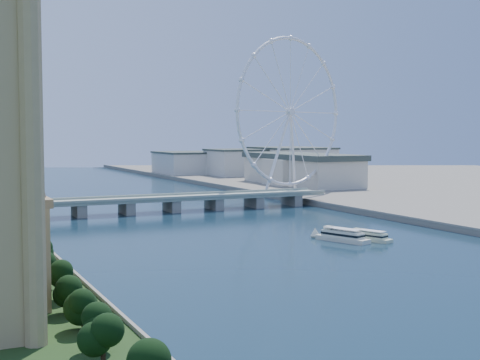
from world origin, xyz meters
TOP-DOWN VIEW (x-y plane):
  - tree_row at (-113.00, 50.00)m, footprint 7.51×167.51m
  - westminster_bridge at (0.00, 300.00)m, footprint 220.00×22.00m
  - london_eye at (119.98, 355.08)m, footprint 113.60×39.12m
  - county_hall at (175.00, 430.00)m, footprint 54.00×144.00m
  - city_skyline at (39.22, 560.08)m, footprint 505.00×280.00m
  - tour_boat_near at (31.90, 151.19)m, footprint 17.16×30.98m
  - tour_boat_far at (44.30, 147.11)m, footprint 14.74×25.99m

SIDE VIEW (x-z plane):
  - county_hall at x=175.00m, z-range -17.50..17.50m
  - tour_boat_near at x=31.90m, z-range -3.33..3.33m
  - tour_boat_far at x=44.30m, z-range -2.78..2.78m
  - westminster_bridge at x=0.00m, z-range 1.88..11.38m
  - tree_row at x=-113.00m, z-range -0.75..18.20m
  - city_skyline at x=39.22m, z-range 0.96..32.96m
  - london_eye at x=119.98m, z-range 5.37..129.67m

